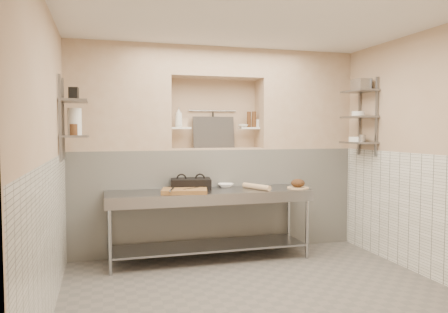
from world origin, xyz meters
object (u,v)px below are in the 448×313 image
object	(u,v)px
cutting_board	(185,191)
mixing_bowl	(226,185)
jug_left	(75,122)
rolling_pin	(256,187)
bottle_soap	(179,117)
bowl_alcove	(243,126)
panini_press	(191,184)
bread_loaf	(298,183)
prep_table	(209,211)

from	to	relation	value
cutting_board	mixing_bowl	world-z (taller)	mixing_bowl
cutting_board	jug_left	size ratio (longest dim) A/B	1.78
rolling_pin	bottle_soap	bearing A→B (deg)	146.11
bowl_alcove	panini_press	bearing A→B (deg)	-157.73
panini_press	jug_left	bearing A→B (deg)	-160.38
panini_press	bottle_soap	bearing A→B (deg)	113.58
rolling_pin	bread_loaf	world-z (taller)	bread_loaf
mixing_bowl	bread_loaf	size ratio (longest dim) A/B	1.18
bottle_soap	bowl_alcove	xyz separation A→B (m)	(0.92, -0.02, -0.12)
jug_left	prep_table	bearing A→B (deg)	2.61
cutting_board	bread_loaf	size ratio (longest dim) A/B	3.02
panini_press	cutting_board	world-z (taller)	panini_press
prep_table	jug_left	size ratio (longest dim) A/B	8.40
prep_table	rolling_pin	world-z (taller)	rolling_pin
bread_loaf	bowl_alcove	xyz separation A→B (m)	(-0.56, 0.64, 0.76)
prep_table	bowl_alcove	world-z (taller)	bowl_alcove
rolling_pin	bread_loaf	distance (m)	0.57
panini_press	cutting_board	xyz separation A→B (m)	(-0.14, -0.31, -0.05)
prep_table	panini_press	distance (m)	0.43
prep_table	jug_left	bearing A→B (deg)	-177.39
jug_left	bowl_alcove	bearing A→B (deg)	15.18
mixing_bowl	jug_left	world-z (taller)	jug_left
mixing_bowl	bottle_soap	world-z (taller)	bottle_soap
prep_table	mixing_bowl	world-z (taller)	mixing_bowl
rolling_pin	panini_press	bearing A→B (deg)	162.69
cutting_board	bowl_alcove	size ratio (longest dim) A/B	4.00
bottle_soap	cutting_board	bearing A→B (deg)	-93.91
bread_loaf	bottle_soap	size ratio (longest dim) A/B	0.67
panini_press	rolling_pin	xyz separation A→B (m)	(0.82, -0.26, -0.03)
rolling_pin	bottle_soap	world-z (taller)	bottle_soap
rolling_pin	cutting_board	bearing A→B (deg)	-176.49
mixing_bowl	rolling_pin	distance (m)	0.45
bottle_soap	jug_left	bearing A→B (deg)	-154.52
rolling_pin	jug_left	bearing A→B (deg)	-179.66
mixing_bowl	jug_left	bearing A→B (deg)	-170.42
mixing_bowl	bread_loaf	distance (m)	0.96
bread_loaf	jug_left	world-z (taller)	jug_left
bottle_soap	prep_table	bearing A→B (deg)	-61.75
bread_loaf	bottle_soap	world-z (taller)	bottle_soap
mixing_bowl	rolling_pin	bearing A→B (deg)	-42.99
prep_table	cutting_board	bearing A→B (deg)	-160.87
mixing_bowl	rolling_pin	world-z (taller)	rolling_pin
prep_table	mixing_bowl	bearing A→B (deg)	40.77
bread_loaf	rolling_pin	bearing A→B (deg)	174.72
rolling_pin	bowl_alcove	xyz separation A→B (m)	(0.01, 0.59, 0.80)
jug_left	mixing_bowl	bearing A→B (deg)	9.58
bread_loaf	panini_press	bearing A→B (deg)	167.46
panini_press	rolling_pin	size ratio (longest dim) A/B	1.21
mixing_bowl	bread_loaf	xyz separation A→B (m)	(0.89, -0.36, 0.04)
cutting_board	rolling_pin	distance (m)	0.96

